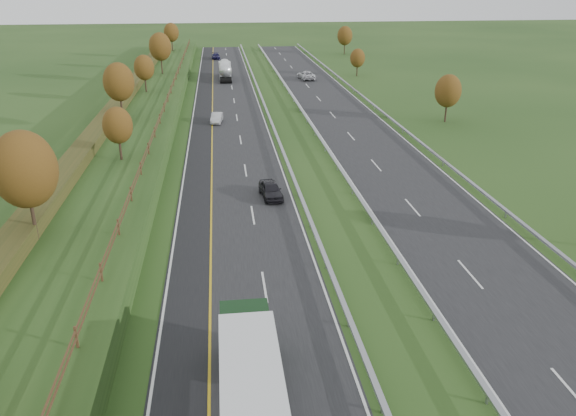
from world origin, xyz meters
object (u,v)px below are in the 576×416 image
Objects in this scene: car_oncoming at (307,75)px; car_dark_near at (271,190)px; road_tanker at (225,69)px; car_small_far at (216,56)px; car_silver_mid at (217,118)px.

car_dark_near is at bearing 75.04° from car_oncoming.
car_small_far is (-1.79, 29.83, -1.14)m from road_tanker.
car_dark_near is 0.74× the size of car_oncoming.
road_tanker is 65.74m from car_dark_near.
car_dark_near is at bearing -74.45° from car_silver_mid.
car_silver_mid is at bearing 58.92° from car_oncoming.
road_tanker is 29.91m from car_small_far.
car_silver_mid is 0.86× the size of car_small_far.
road_tanker is at bearing 86.06° from car_dark_near.
car_oncoming reaches higher than car_small_far.
car_dark_near reaches higher than car_silver_mid.
car_oncoming is at bearing -8.85° from road_tanker.
car_dark_near is 29.82m from car_silver_mid.
car_dark_near is at bearing -89.38° from car_small_far.
road_tanker is 2.40× the size of car_small_far.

